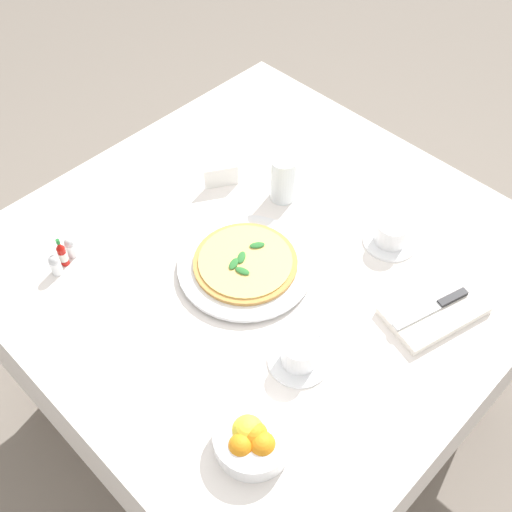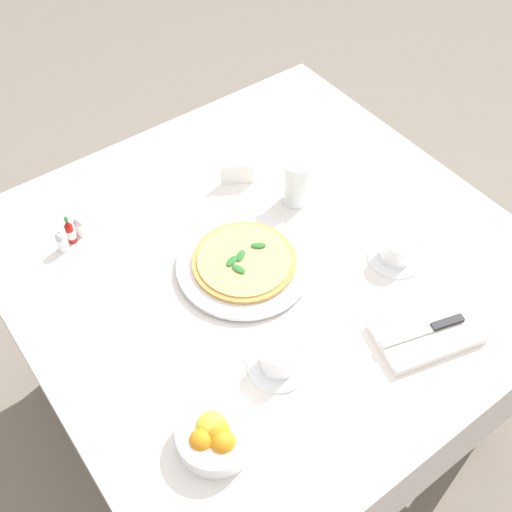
{
  "view_description": "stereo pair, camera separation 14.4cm",
  "coord_description": "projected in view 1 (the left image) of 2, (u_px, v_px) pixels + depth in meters",
  "views": [
    {
      "loc": [
        0.69,
        0.66,
        1.87
      ],
      "look_at": [
        0.03,
        0.0,
        0.76
      ],
      "focal_mm": 43.59,
      "sensor_mm": 36.0,
      "label": 1
    },
    {
      "loc": [
        0.59,
        0.75,
        1.87
      ],
      "look_at": [
        0.03,
        0.0,
        0.76
      ],
      "focal_mm": 43.59,
      "sensor_mm": 36.0,
      "label": 2
    }
  ],
  "objects": [
    {
      "name": "pepper_shaker",
      "position": [
        71.0,
        248.0,
        1.46
      ],
      "size": [
        0.03,
        0.03,
        0.06
      ],
      "color": "white",
      "rests_on": "dining_table"
    },
    {
      "name": "dining_table",
      "position": [
        265.0,
        286.0,
        1.58
      ],
      "size": [
        1.15,
        1.15,
        0.74
      ],
      "color": "white",
      "rests_on": "ground_plane"
    },
    {
      "name": "menu_card",
      "position": [
        221.0,
        178.0,
        1.6
      ],
      "size": [
        0.08,
        0.05,
        0.06
      ],
      "rotation": [
        0.0,
        0.0,
        2.59
      ],
      "color": "white",
      "rests_on": "dining_table"
    },
    {
      "name": "coffee_cup_far_right",
      "position": [
        392.0,
        234.0,
        1.48
      ],
      "size": [
        0.13,
        0.13,
        0.06
      ],
      "color": "white",
      "rests_on": "dining_table"
    },
    {
      "name": "hot_sauce_bottle",
      "position": [
        62.0,
        254.0,
        1.43
      ],
      "size": [
        0.02,
        0.02,
        0.08
      ],
      "color": "#B7140F",
      "rests_on": "dining_table"
    },
    {
      "name": "citrus_bowl",
      "position": [
        252.0,
        439.0,
        1.15
      ],
      "size": [
        0.15,
        0.15,
        0.07
      ],
      "color": "white",
      "rests_on": "dining_table"
    },
    {
      "name": "water_glass_right_edge",
      "position": [
        283.0,
        181.0,
        1.56
      ],
      "size": [
        0.07,
        0.07,
        0.12
      ],
      "color": "white",
      "rests_on": "dining_table"
    },
    {
      "name": "napkin_folded",
      "position": [
        434.0,
        310.0,
        1.36
      ],
      "size": [
        0.25,
        0.18,
        0.02
      ],
      "rotation": [
        0.0,
        0.0,
        -0.26
      ],
      "color": "white",
      "rests_on": "dining_table"
    },
    {
      "name": "pizza",
      "position": [
        246.0,
        263.0,
        1.43
      ],
      "size": [
        0.24,
        0.24,
        0.02
      ],
      "color": "#C68E47",
      "rests_on": "pizza_plate"
    },
    {
      "name": "salt_shaker",
      "position": [
        55.0,
        265.0,
        1.42
      ],
      "size": [
        0.03,
        0.03,
        0.06
      ],
      "color": "white",
      "rests_on": "dining_table"
    },
    {
      "name": "coffee_cup_near_left",
      "position": [
        300.0,
        353.0,
        1.27
      ],
      "size": [
        0.13,
        0.13,
        0.07
      ],
      "color": "white",
      "rests_on": "dining_table"
    },
    {
      "name": "ground_plane",
      "position": [
        263.0,
        399.0,
        2.05
      ],
      "size": [
        8.0,
        8.0,
        0.0
      ],
      "primitive_type": "plane",
      "color": "slate"
    },
    {
      "name": "dinner_knife",
      "position": [
        434.0,
        307.0,
        1.35
      ],
      "size": [
        0.19,
        0.07,
        0.01
      ],
      "rotation": [
        0.0,
        0.0,
        -0.28
      ],
      "color": "silver",
      "rests_on": "napkin_folded"
    },
    {
      "name": "pizza_plate",
      "position": [
        247.0,
        267.0,
        1.44
      ],
      "size": [
        0.32,
        0.32,
        0.02
      ],
      "color": "white",
      "rests_on": "dining_table"
    }
  ]
}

